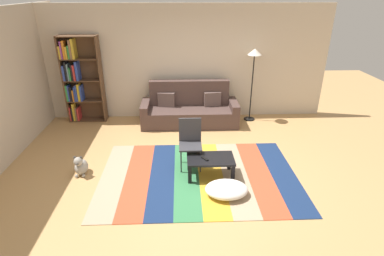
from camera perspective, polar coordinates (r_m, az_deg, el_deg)
The scene contains 12 objects.
ground_plane at distance 5.62m, azimuth -0.29°, elevation -7.34°, with size 14.00×14.00×0.00m, color tan.
back_wall at distance 7.50m, azimuth -0.99°, elevation 12.11°, with size 6.80×0.10×2.70m, color beige.
left_wall at distance 6.60m, azimuth -31.78°, elevation 6.66°, with size 0.10×5.50×2.70m, color beige.
rug at distance 5.38m, azimuth 1.26°, elevation -8.93°, with size 3.40×2.32×0.01m.
couch at distance 7.29m, azimuth -0.46°, elevation 3.40°, with size 2.26×0.80×1.00m.
bookshelf at distance 7.72m, azimuth -20.56°, elevation 8.59°, with size 0.90×0.28×2.04m.
coffee_table at distance 5.23m, azimuth 3.48°, elevation -6.19°, with size 0.80×0.48×0.35m.
pouf at distance 4.91m, azimuth 6.49°, elevation -11.34°, with size 0.68×0.51×0.20m, color white.
dog at distance 5.69m, azimuth -20.08°, elevation -6.71°, with size 0.22×0.35×0.40m.
standing_lamp at distance 7.32m, azimuth 11.53°, elevation 12.12°, with size 0.32×0.32×1.74m.
tv_remote at distance 5.16m, azimuth 2.42°, elevation -5.75°, with size 0.04×0.15×0.02m, color black.
folding_chair at distance 5.44m, azimuth -0.33°, elevation -2.08°, with size 0.40×0.40×0.90m.
Camera 1 is at (-0.16, -4.77, 2.98)m, focal length 28.49 mm.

